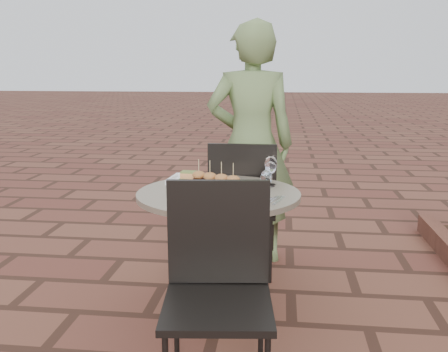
# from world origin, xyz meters

# --- Properties ---
(ground) EXTENTS (60.00, 60.00, 0.00)m
(ground) POSITION_xyz_m (0.00, 0.00, 0.00)
(ground) COLOR brown
(ground) RESTS_ON ground
(cafe_table) EXTENTS (0.90, 0.90, 0.73)m
(cafe_table) POSITION_xyz_m (-0.00, 0.07, 0.48)
(cafe_table) COLOR gray
(cafe_table) RESTS_ON ground
(chair_far) EXTENTS (0.44, 0.44, 0.93)m
(chair_far) POSITION_xyz_m (0.09, 0.64, 0.55)
(chair_far) COLOR black
(chair_far) RESTS_ON ground
(chair_near) EXTENTS (0.48, 0.48, 0.93)m
(chair_near) POSITION_xyz_m (0.09, -0.63, 0.55)
(chair_near) COLOR black
(chair_near) RESTS_ON ground
(diner) EXTENTS (0.67, 0.48, 1.73)m
(diner) POSITION_xyz_m (0.11, 0.98, 0.86)
(diner) COLOR #5D7540
(diner) RESTS_ON ground
(plate_salmon) EXTENTS (0.25, 0.25, 0.06)m
(plate_salmon) POSITION_xyz_m (-0.21, 0.30, 0.75)
(plate_salmon) COLOR white
(plate_salmon) RESTS_ON cafe_table
(plate_sliders) EXTENTS (0.38, 0.38, 0.18)m
(plate_sliders) POSITION_xyz_m (-0.01, 0.01, 0.77)
(plate_sliders) COLOR white
(plate_sliders) RESTS_ON cafe_table
(plate_tuna) EXTENTS (0.29, 0.29, 0.03)m
(plate_tuna) POSITION_xyz_m (0.13, -0.14, 0.74)
(plate_tuna) COLOR white
(plate_tuna) RESTS_ON cafe_table
(wine_glass_right) EXTENTS (0.06, 0.06, 0.15)m
(wine_glass_right) POSITION_xyz_m (0.26, -0.04, 0.84)
(wine_glass_right) COLOR white
(wine_glass_right) RESTS_ON cafe_table
(wine_glass_mid) EXTENTS (0.07, 0.07, 0.17)m
(wine_glass_mid) POSITION_xyz_m (0.28, 0.28, 0.85)
(wine_glass_mid) COLOR white
(wine_glass_mid) RESTS_ON cafe_table
(wine_glass_far) EXTENTS (0.06, 0.06, 0.15)m
(wine_glass_far) POSITION_xyz_m (0.28, 0.24, 0.83)
(wine_glass_far) COLOR white
(wine_glass_far) RESTS_ON cafe_table
(steel_ramekin) EXTENTS (0.08, 0.08, 0.05)m
(steel_ramekin) POSITION_xyz_m (-0.28, 0.13, 0.75)
(steel_ramekin) COLOR silver
(steel_ramekin) RESTS_ON cafe_table
(cutlery_set) EXTENTS (0.17, 0.23, 0.00)m
(cutlery_set) POSITION_xyz_m (0.30, -0.08, 0.73)
(cutlery_set) COLOR silver
(cutlery_set) RESTS_ON cafe_table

